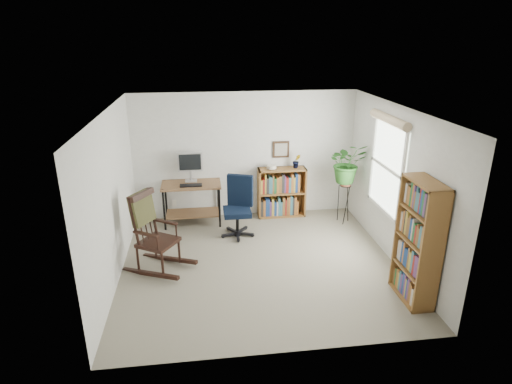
{
  "coord_description": "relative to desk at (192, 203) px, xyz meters",
  "views": [
    {
      "loc": [
        -0.82,
        -5.81,
        3.39
      ],
      "look_at": [
        0.0,
        0.4,
        1.05
      ],
      "focal_mm": 30.0,
      "sensor_mm": 36.0,
      "label": 1
    }
  ],
  "objects": [
    {
      "name": "floor",
      "position": [
        1.04,
        -1.7,
        -0.39
      ],
      "size": [
        4.2,
        4.0,
        0.0
      ],
      "primitive_type": "cube",
      "color": "gray",
      "rests_on": "ground"
    },
    {
      "name": "monitor",
      "position": [
        0.0,
        0.14,
        0.67
      ],
      "size": [
        0.46,
        0.16,
        0.56
      ],
      "primitive_type": null,
      "color": "#B8B9BD",
      "rests_on": "desk"
    },
    {
      "name": "wall_front",
      "position": [
        1.04,
        -3.7,
        0.81
      ],
      "size": [
        4.2,
        0.0,
        2.4
      ],
      "primitive_type": "cube",
      "color": "silver",
      "rests_on": "ground"
    },
    {
      "name": "wall_right",
      "position": [
        3.14,
        -1.7,
        0.81
      ],
      "size": [
        0.0,
        4.0,
        2.4
      ],
      "primitive_type": "cube",
      "color": "silver",
      "rests_on": "ground"
    },
    {
      "name": "framed_picture",
      "position": [
        1.72,
        0.27,
        0.91
      ],
      "size": [
        0.32,
        0.04,
        0.32
      ],
      "primitive_type": null,
      "color": "black",
      "rests_on": "wall_back"
    },
    {
      "name": "desk",
      "position": [
        0.0,
        0.0,
        0.0
      ],
      "size": [
        1.09,
        0.6,
        0.78
      ],
      "primitive_type": null,
      "color": "brown",
      "rests_on": "floor"
    },
    {
      "name": "plant_stand",
      "position": [
        2.84,
        -0.33,
        0.04
      ],
      "size": [
        0.25,
        0.25,
        0.86
      ],
      "primitive_type": null,
      "rotation": [
        0.0,
        0.0,
        0.05
      ],
      "color": "black",
      "rests_on": "floor"
    },
    {
      "name": "window",
      "position": [
        3.1,
        -1.4,
        1.01
      ],
      "size": [
        0.12,
        1.2,
        1.5
      ],
      "primitive_type": null,
      "color": "white",
      "rests_on": "wall_right"
    },
    {
      "name": "office_chair",
      "position": [
        0.79,
        -0.66,
        0.15
      ],
      "size": [
        0.76,
        0.76,
        1.08
      ],
      "primitive_type": null,
      "rotation": [
        0.0,
        0.0,
        -0.36
      ],
      "color": "black",
      "rests_on": "floor"
    },
    {
      "name": "keyboard",
      "position": [
        0.0,
        -0.12,
        0.4
      ],
      "size": [
        0.4,
        0.15,
        0.02
      ],
      "primitive_type": "cube",
      "color": "black",
      "rests_on": "desk"
    },
    {
      "name": "wall_left",
      "position": [
        -1.06,
        -1.7,
        0.81
      ],
      "size": [
        0.0,
        4.0,
        2.4
      ],
      "primitive_type": "cube",
      "color": "silver",
      "rests_on": "ground"
    },
    {
      "name": "tall_bookshelf",
      "position": [
        2.96,
        -2.86,
        0.45
      ],
      "size": [
        0.31,
        0.73,
        1.68
      ],
      "primitive_type": null,
      "color": "brown",
      "rests_on": "floor"
    },
    {
      "name": "spider_plant",
      "position": [
        2.84,
        -0.33,
        1.14
      ],
      "size": [
        1.69,
        1.87,
        1.46
      ],
      "primitive_type": "imported",
      "color": "#2A6423",
      "rests_on": "plant_stand"
    },
    {
      "name": "ceiling",
      "position": [
        1.04,
        -1.7,
        2.01
      ],
      "size": [
        4.2,
        4.0,
        0.0
      ],
      "primitive_type": "cube",
      "color": "silver",
      "rests_on": "ground"
    },
    {
      "name": "low_bookshelf",
      "position": [
        1.72,
        0.12,
        0.09
      ],
      "size": [
        0.92,
        0.31,
        0.97
      ],
      "primitive_type": null,
      "color": "brown",
      "rests_on": "floor"
    },
    {
      "name": "wall_back",
      "position": [
        1.04,
        0.3,
        0.81
      ],
      "size": [
        4.2,
        0.0,
        2.4
      ],
      "primitive_type": "cube",
      "color": "silver",
      "rests_on": "ground"
    },
    {
      "name": "rocking_chair",
      "position": [
        -0.49,
        -1.64,
        0.23
      ],
      "size": [
        1.24,
        1.11,
        1.24
      ],
      "primitive_type": null,
      "rotation": [
        0.0,
        0.0,
        1.01
      ],
      "color": "black",
      "rests_on": "floor"
    },
    {
      "name": "potted_plant_small",
      "position": [
        2.0,
        0.13,
        0.63
      ],
      "size": [
        0.13,
        0.24,
        0.11
      ],
      "primitive_type": "imported",
      "color": "#2A6423",
      "rests_on": "low_bookshelf"
    }
  ]
}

